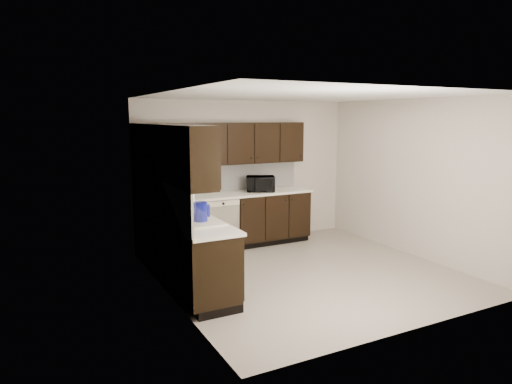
{
  "coord_description": "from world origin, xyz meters",
  "views": [
    {
      "loc": [
        -3.54,
        -5.24,
        2.21
      ],
      "look_at": [
        -0.52,
        0.6,
        1.13
      ],
      "focal_mm": 32.0,
      "sensor_mm": 36.0,
      "label": 1
    }
  ],
  "objects_px": {
    "toaster_oven": "(152,192)",
    "microwave": "(260,184)",
    "storage_bin": "(173,201)",
    "blue_pitcher": "(201,212)",
    "sink": "(195,226)"
  },
  "relations": [
    {
      "from": "storage_bin",
      "to": "microwave",
      "type": "bearing_deg",
      "value": 19.57
    },
    {
      "from": "storage_bin",
      "to": "blue_pitcher",
      "type": "bearing_deg",
      "value": -90.48
    },
    {
      "from": "microwave",
      "to": "toaster_oven",
      "type": "height_order",
      "value": "microwave"
    },
    {
      "from": "blue_pitcher",
      "to": "toaster_oven",
      "type": "bearing_deg",
      "value": 91.33
    },
    {
      "from": "storage_bin",
      "to": "toaster_oven",
      "type": "bearing_deg",
      "value": 99.37
    },
    {
      "from": "storage_bin",
      "to": "blue_pitcher",
      "type": "relative_size",
      "value": 1.71
    },
    {
      "from": "toaster_oven",
      "to": "microwave",
      "type": "bearing_deg",
      "value": 11.87
    },
    {
      "from": "sink",
      "to": "storage_bin",
      "type": "height_order",
      "value": "sink"
    },
    {
      "from": "storage_bin",
      "to": "blue_pitcher",
      "type": "height_order",
      "value": "blue_pitcher"
    },
    {
      "from": "sink",
      "to": "microwave",
      "type": "relative_size",
      "value": 1.71
    },
    {
      "from": "sink",
      "to": "storage_bin",
      "type": "xyz_separation_m",
      "value": [
        0.05,
        1.04,
        0.14
      ]
    },
    {
      "from": "storage_bin",
      "to": "blue_pitcher",
      "type": "distance_m",
      "value": 1.15
    },
    {
      "from": "toaster_oven",
      "to": "storage_bin",
      "type": "height_order",
      "value": "toaster_oven"
    },
    {
      "from": "sink",
      "to": "storage_bin",
      "type": "bearing_deg",
      "value": 87.45
    },
    {
      "from": "sink",
      "to": "toaster_oven",
      "type": "height_order",
      "value": "sink"
    }
  ]
}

